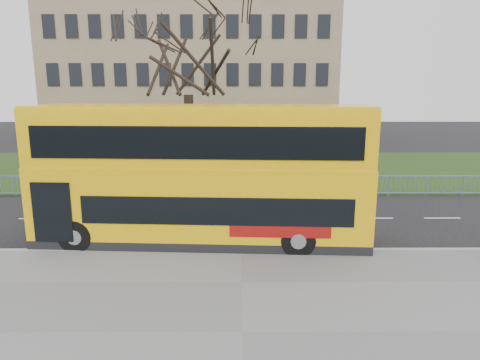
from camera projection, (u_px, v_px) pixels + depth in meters
name	position (u px, v px, depth m)	size (l,w,h in m)	color
ground	(240.00, 238.00, 16.50)	(120.00, 120.00, 0.00)	black
pavement	(242.00, 334.00, 9.88)	(80.00, 10.50, 0.12)	slate
kerb	(241.00, 251.00, 14.97)	(80.00, 0.20, 0.14)	#959598
grass_verge	(239.00, 169.00, 30.48)	(80.00, 15.40, 0.08)	#223915
guard_railing	(240.00, 186.00, 22.84)	(40.00, 0.12, 1.10)	#6886B9
bare_tree	(188.00, 77.00, 24.95)	(8.69, 8.69, 12.41)	black
civic_building	(195.00, 77.00, 49.24)	(30.00, 15.00, 14.00)	#887356
yellow_bus	(201.00, 172.00, 15.49)	(12.06, 3.51, 5.00)	yellow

